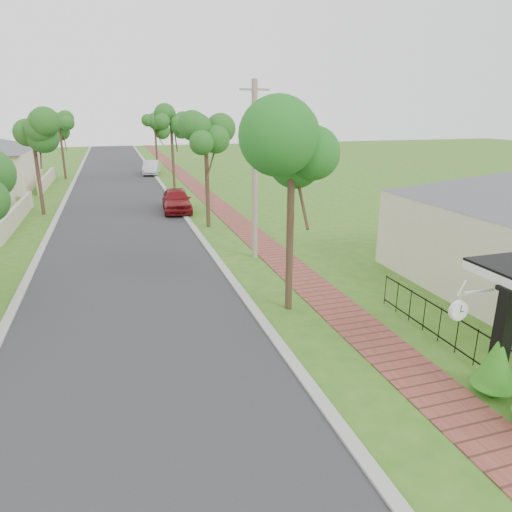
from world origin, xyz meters
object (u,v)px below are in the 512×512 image
utility_pole (255,172)px  station_clock (460,309)px  near_tree (292,155)px  parked_car_red (177,200)px  parked_car_white (151,168)px  porch_post (500,346)px

utility_pole → station_clock: size_ratio=6.73×
near_tree → utility_pole: 5.56m
parked_car_red → station_clock: size_ratio=3.94×
parked_car_white → near_tree: 34.42m
near_tree → utility_pole: size_ratio=0.84×
utility_pole → station_clock: 10.83m
parked_car_red → near_tree: bearing=-81.3°
porch_post → station_clock: bearing=155.2°
porch_post → parked_car_white: porch_post is taller
station_clock → parked_car_white: bearing=94.8°
station_clock → utility_pole: bearing=97.4°
porch_post → near_tree: (-2.79, 5.59, 3.70)m
porch_post → parked_car_white: bearing=96.0°
near_tree → utility_pole: utility_pole is taller
parked_car_white → station_clock: 39.48m
porch_post → parked_car_red: porch_post is taller
parked_car_red → parked_car_white: size_ratio=1.04×
porch_post → utility_pole: (-2.25, 11.00, 2.55)m
near_tree → station_clock: size_ratio=5.63×
near_tree → station_clock: (1.93, -5.19, -2.87)m
porch_post → utility_pole: 11.51m
utility_pole → porch_post: bearing=-78.4°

